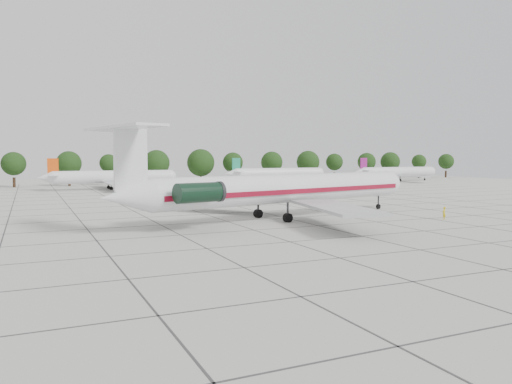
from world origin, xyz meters
The scene contains 8 objects.
ground centered at (0.00, 0.00, 0.00)m, with size 260.00×260.00×0.00m, color beige.
apron_joints centered at (0.00, 15.00, 0.01)m, with size 170.00×170.00×0.02m, color #383838.
main_airliner centered at (6.25, -1.00, 3.82)m, with size 45.62×35.29×10.83m.
ground_crew centered at (25.15, -9.59, 0.79)m, with size 0.58×0.38×1.59m, color #D8BD0C.
bg_airliner_c centered at (-3.19, 66.26, 2.91)m, with size 28.24×27.20×7.40m.
bg_airliner_d centered at (44.74, 73.63, 2.91)m, with size 28.24×27.20×7.40m.
bg_airliner_e centered at (85.77, 70.20, 2.91)m, with size 28.24×27.20×7.40m.
tree_line centered at (-11.68, 85.00, 5.98)m, with size 249.86×8.44×10.22m.
Camera 1 is at (-21.59, -55.70, 7.77)m, focal length 35.00 mm.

